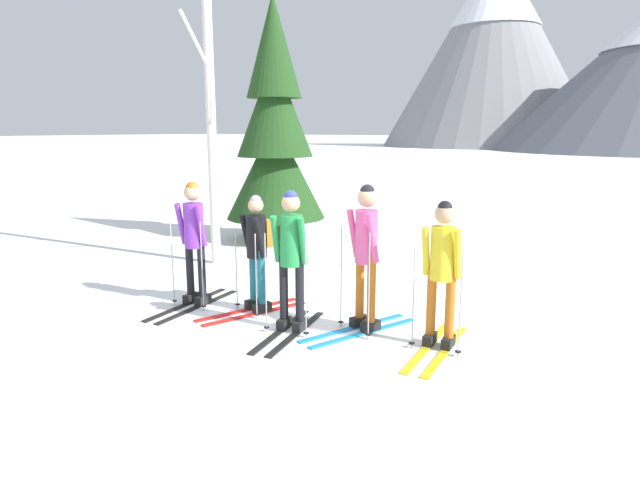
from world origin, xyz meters
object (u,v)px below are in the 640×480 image
at_px(skier_in_purple, 194,238).
at_px(skier_in_pink, 366,250).
at_px(birch_tree_tall, 211,119).
at_px(skier_in_yellow, 443,266).
at_px(pine_tree_near, 275,131).
at_px(skier_in_green, 291,254).
at_px(skier_in_black, 257,247).

bearing_deg(skier_in_purple, skier_in_pink, 8.21).
bearing_deg(birch_tree_tall, skier_in_yellow, -18.57).
distance_m(skier_in_pink, pine_tree_near, 6.17).
relative_size(skier_in_yellow, birch_tree_tall, 0.33).
bearing_deg(skier_in_pink, skier_in_green, -147.17).
relative_size(skier_in_black, birch_tree_tall, 0.31).
distance_m(skier_in_purple, skier_in_green, 1.79).
relative_size(skier_in_pink, pine_tree_near, 0.35).
bearing_deg(birch_tree_tall, skier_in_black, -36.29).
bearing_deg(birch_tree_tall, skier_in_purple, -54.00).
xyz_separation_m(skier_in_green, pine_tree_near, (-3.62, 4.60, 1.47)).
height_order(skier_in_yellow, pine_tree_near, pine_tree_near).
bearing_deg(pine_tree_near, skier_in_yellow, -37.35).
height_order(skier_in_green, birch_tree_tall, birch_tree_tall).
distance_m(skier_in_purple, birch_tree_tall, 3.03).
bearing_deg(skier_in_black, skier_in_purple, -165.29).
distance_m(skier_in_purple, skier_in_pink, 2.58).
distance_m(skier_in_black, skier_in_green, 0.92).
height_order(skier_in_black, birch_tree_tall, birch_tree_tall).
relative_size(skier_in_yellow, pine_tree_near, 0.32).
bearing_deg(skier_in_yellow, skier_in_black, -177.97).
bearing_deg(skier_in_purple, skier_in_yellow, 5.50).
xyz_separation_m(skier_in_purple, skier_in_pink, (2.56, 0.37, 0.05)).
bearing_deg(skier_in_purple, skier_in_green, -4.25).
relative_size(skier_in_pink, birch_tree_tall, 0.35).
bearing_deg(birch_tree_tall, pine_tree_near, 98.47).
distance_m(skier_in_yellow, pine_tree_near, 6.95).
height_order(skier_in_pink, birch_tree_tall, birch_tree_tall).
xyz_separation_m(skier_in_pink, skier_in_yellow, (1.00, -0.03, -0.06)).
xyz_separation_m(skier_in_purple, birch_tree_tall, (-1.48, 2.03, 1.70)).
bearing_deg(skier_in_pink, birch_tree_tall, 157.57).
height_order(skier_in_purple, skier_in_yellow, skier_in_purple).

